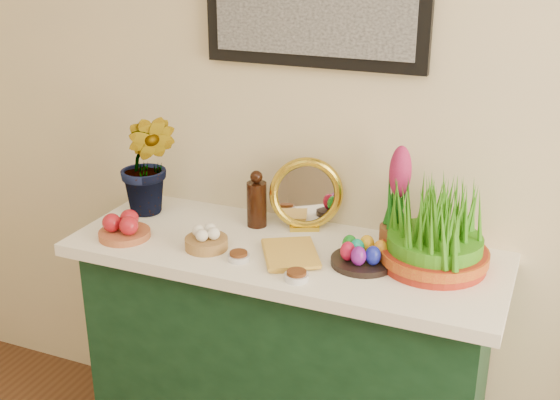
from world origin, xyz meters
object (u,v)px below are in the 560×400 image
object	(u,v)px
hyacinth_green	(147,147)
book	(264,255)
sideboard	(286,369)
mirror	(306,195)
wheatgrass_sabzeh	(436,230)

from	to	relation	value
hyacinth_green	book	world-z (taller)	hyacinth_green
sideboard	mirror	distance (m)	0.61
mirror	hyacinth_green	bearing A→B (deg)	-170.91
hyacinth_green	sideboard	bearing A→B (deg)	-19.38
hyacinth_green	mirror	xyz separation A→B (m)	(0.56, 0.09, -0.12)
book	wheatgrass_sabzeh	xyz separation A→B (m)	(0.49, 0.15, 0.10)
wheatgrass_sabzeh	sideboard	bearing A→B (deg)	-174.18
sideboard	wheatgrass_sabzeh	xyz separation A→B (m)	(0.46, 0.05, 0.58)
mirror	wheatgrass_sabzeh	distance (m)	0.47
hyacinth_green	wheatgrass_sabzeh	size ratio (longest dim) A/B	1.50
hyacinth_green	book	distance (m)	0.60
wheatgrass_sabzeh	book	bearing A→B (deg)	-162.62
hyacinth_green	book	xyz separation A→B (m)	(0.53, -0.19, -0.23)
book	wheatgrass_sabzeh	world-z (taller)	wheatgrass_sabzeh
book	hyacinth_green	bearing A→B (deg)	130.64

